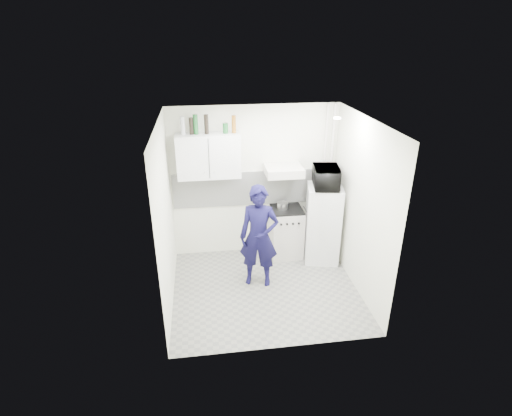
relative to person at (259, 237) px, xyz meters
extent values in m
plane|color=gray|center=(0.07, -0.21, -0.81)|extent=(2.80, 2.80, 0.00)
plane|color=white|center=(0.07, -0.21, 1.79)|extent=(2.80, 2.80, 0.00)
plane|color=white|center=(0.07, 1.04, 0.49)|extent=(2.80, 0.00, 2.80)
plane|color=white|center=(-1.33, -0.21, 0.49)|extent=(0.00, 2.60, 2.60)
plane|color=white|center=(1.47, -0.21, 0.49)|extent=(0.00, 2.60, 2.60)
imported|color=black|center=(0.00, 0.00, 0.00)|extent=(0.67, 0.53, 1.62)
cube|color=beige|center=(0.60, 0.79, -0.38)|extent=(0.54, 0.54, 0.86)
cube|color=silver|center=(1.17, 0.56, -0.14)|extent=(0.66, 0.66, 1.34)
cube|color=black|center=(0.60, 0.79, 0.06)|extent=(0.52, 0.52, 0.03)
cylinder|color=silver|center=(0.52, 0.80, 0.13)|extent=(0.19, 0.19, 0.10)
imported|color=black|center=(1.17, 0.56, 0.69)|extent=(0.64, 0.49, 0.33)
cylinder|color=#B2B7BC|center=(-1.05, 0.87, 1.53)|extent=(0.06, 0.06, 0.28)
cylinder|color=black|center=(-0.92, 0.87, 1.51)|extent=(0.07, 0.07, 0.25)
cylinder|color=#144C1E|center=(-0.85, 0.87, 1.54)|extent=(0.07, 0.07, 0.30)
cylinder|color=black|center=(-0.69, 0.87, 1.53)|extent=(0.07, 0.07, 0.29)
cylinder|color=#144C1E|center=(-0.40, 0.87, 1.47)|extent=(0.08, 0.08, 0.16)
cylinder|color=brown|center=(-0.27, 0.87, 1.52)|extent=(0.07, 0.07, 0.27)
cube|color=silver|center=(-0.68, 0.87, 1.04)|extent=(1.00, 0.35, 0.70)
cube|color=beige|center=(0.52, 0.79, 0.76)|extent=(0.60, 0.50, 0.14)
cube|color=white|center=(0.07, 1.03, 0.39)|extent=(2.74, 0.03, 0.60)
cylinder|color=beige|center=(1.37, 0.96, 0.49)|extent=(0.05, 0.05, 2.60)
cylinder|color=beige|center=(1.25, 0.96, 0.49)|extent=(0.04, 0.04, 2.60)
cylinder|color=white|center=(1.07, -0.01, 1.76)|extent=(0.10, 0.10, 0.02)
camera|label=1|loc=(-0.78, -5.25, 2.88)|focal=28.00mm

